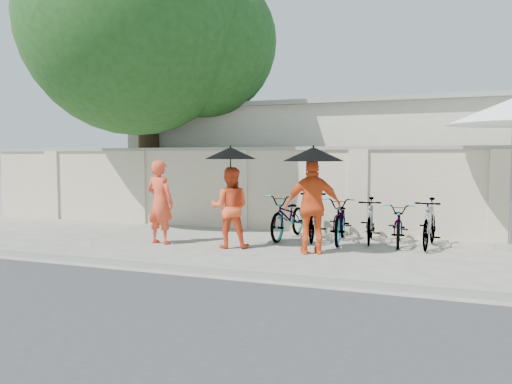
% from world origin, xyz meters
% --- Properties ---
extents(ground, '(80.00, 80.00, 0.00)m').
position_xyz_m(ground, '(0.00, 0.00, 0.00)').
color(ground, '#ACA89A').
extents(kerb, '(40.00, 0.16, 0.12)m').
position_xyz_m(kerb, '(0.00, -1.70, 0.06)').
color(kerb, gray).
rests_on(kerb, ground).
extents(compound_wall, '(20.00, 0.30, 2.00)m').
position_xyz_m(compound_wall, '(1.00, 3.20, 1.00)').
color(compound_wall, beige).
rests_on(compound_wall, ground).
extents(building_behind, '(14.00, 6.00, 3.20)m').
position_xyz_m(building_behind, '(2.00, 7.00, 1.60)').
color(building_behind, beige).
rests_on(building_behind, ground).
extents(shade_tree, '(6.70, 6.20, 8.20)m').
position_xyz_m(shade_tree, '(-3.66, 2.97, 5.10)').
color(shade_tree, '#45331E').
rests_on(shade_tree, ground).
extents(monk_left, '(0.70, 0.51, 1.76)m').
position_xyz_m(monk_left, '(-1.72, 0.41, 0.88)').
color(monk_left, '#FF4E2B').
rests_on(monk_left, ground).
extents(monk_center, '(0.93, 0.81, 1.63)m').
position_xyz_m(monk_center, '(-0.15, 0.49, 0.81)').
color(monk_center, '#FF5526').
rests_on(monk_center, ground).
extents(parasol_center, '(1.04, 1.04, 1.10)m').
position_xyz_m(parasol_center, '(-0.10, 0.41, 1.91)').
color(parasol_center, black).
rests_on(parasol_center, ground).
extents(monk_right, '(1.15, 0.80, 1.81)m').
position_xyz_m(monk_right, '(1.57, 0.45, 0.90)').
color(monk_right, '#FF5D20').
rests_on(monk_right, ground).
extents(parasol_right, '(1.16, 1.16, 0.99)m').
position_xyz_m(parasol_right, '(1.59, 0.37, 1.88)').
color(parasol_right, black).
rests_on(parasol_right, ground).
extents(bike_0, '(0.80, 1.96, 1.01)m').
position_xyz_m(bike_0, '(0.62, 1.99, 0.51)').
color(bike_0, gray).
rests_on(bike_0, ground).
extents(bike_1, '(0.77, 1.94, 1.13)m').
position_xyz_m(bike_1, '(1.22, 2.02, 0.57)').
color(bike_1, gray).
rests_on(bike_1, ground).
extents(bike_2, '(0.86, 1.95, 0.99)m').
position_xyz_m(bike_2, '(1.82, 1.91, 0.50)').
color(bike_2, gray).
rests_on(bike_2, ground).
extents(bike_3, '(0.58, 1.64, 0.96)m').
position_xyz_m(bike_3, '(2.42, 2.08, 0.48)').
color(bike_3, gray).
rests_on(bike_3, ground).
extents(bike_4, '(0.71, 1.73, 0.89)m').
position_xyz_m(bike_4, '(3.02, 2.02, 0.44)').
color(bike_4, gray).
rests_on(bike_4, ground).
extents(bike_5, '(0.64, 1.71, 1.00)m').
position_xyz_m(bike_5, '(3.62, 1.89, 0.50)').
color(bike_5, gray).
rests_on(bike_5, ground).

